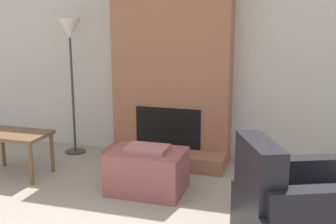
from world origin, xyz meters
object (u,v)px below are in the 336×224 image
object	(u,v)px
ottoman	(147,171)
floor_lamp_left	(70,39)
side_table	(15,139)
armchair	(299,213)

from	to	relation	value
ottoman	floor_lamp_left	bearing A→B (deg)	145.15
floor_lamp_left	side_table	bearing A→B (deg)	-103.51
ottoman	armchair	distance (m)	1.63
armchair	floor_lamp_left	bearing A→B (deg)	37.50
side_table	floor_lamp_left	xyz separation A→B (m)	(0.23, 0.94, 1.07)
side_table	floor_lamp_left	bearing A→B (deg)	76.49
armchair	side_table	bearing A→B (deg)	54.63
side_table	armchair	bearing A→B (deg)	-12.14
ottoman	floor_lamp_left	xyz separation A→B (m)	(-1.36, 0.95, 1.28)
armchair	side_table	world-z (taller)	armchair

